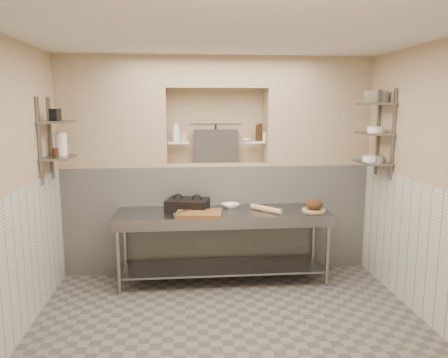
{
  "coord_description": "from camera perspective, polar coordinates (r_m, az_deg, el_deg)",
  "views": [
    {
      "loc": [
        -0.44,
        -3.99,
        2.17
      ],
      "look_at": [
        0.02,
        0.9,
        1.35
      ],
      "focal_mm": 35.0,
      "sensor_mm": 36.0,
      "label": 1
    }
  ],
  "objects": [
    {
      "name": "rolling_pin",
      "position": [
        5.35,
        5.52,
        -3.93
      ],
      "size": [
        0.35,
        0.38,
        0.07
      ],
      "primitive_type": "cylinder",
      "rotation": [
        1.57,
        0.0,
        0.73
      ],
      "color": "#D8B57F",
      "rests_on": "prep_table"
    },
    {
      "name": "ceiling",
      "position": [
        4.07,
        0.98,
        19.07
      ],
      "size": [
        4.0,
        3.9,
        0.1
      ],
      "primitive_type": "cube",
      "color": "silver",
      "rests_on": "ground"
    },
    {
      "name": "box_left_upper",
      "position": [
        5.19,
        -21.19,
        7.84
      ],
      "size": [
        0.12,
        0.12,
        0.13
      ],
      "primitive_type": "cube",
      "rotation": [
        0.0,
        0.0,
        -0.3
      ],
      "color": "black",
      "rests_on": "wall_shelf_left_upper"
    },
    {
      "name": "cutting_board",
      "position": [
        5.15,
        -3.29,
        -4.55
      ],
      "size": [
        0.57,
        0.44,
        0.05
      ],
      "primitive_type": "cube",
      "rotation": [
        0.0,
        0.0,
        -0.14
      ],
      "color": "brown",
      "rests_on": "prep_table"
    },
    {
      "name": "mixing_bowl",
      "position": [
        5.54,
        0.84,
        -3.49
      ],
      "size": [
        0.29,
        0.29,
        0.05
      ],
      "primitive_type": "imported",
      "rotation": [
        0.0,
        0.0,
        0.42
      ],
      "color": "white",
      "rests_on": "prep_table"
    },
    {
      "name": "alcove_shelf_right",
      "position": [
        5.84,
        3.95,
        4.84
      ],
      "size": [
        0.28,
        0.16,
        0.02
      ],
      "primitive_type": "cube",
      "color": "white",
      "rests_on": "backwall_lower"
    },
    {
      "name": "wall_front",
      "position": [
        2.18,
        6.77,
        -11.3
      ],
      "size": [
        4.0,
        0.1,
        2.8
      ],
      "primitive_type": "cube",
      "color": "tan",
      "rests_on": "ground"
    },
    {
      "name": "condiment_b",
      "position": [
        5.83,
        4.41,
        6.03
      ],
      "size": [
        0.05,
        0.05,
        0.22
      ],
      "primitive_type": "cylinder",
      "color": "black",
      "rests_on": "alcove_shelf_right"
    },
    {
      "name": "wall_right",
      "position": [
        4.77,
        26.22,
        -0.81
      ],
      "size": [
        0.1,
        3.9,
        2.8
      ],
      "primitive_type": "cube",
      "color": "tan",
      "rests_on": "ground"
    },
    {
      "name": "backwall_pillar_left",
      "position": [
        5.81,
        -14.26,
        8.5
      ],
      "size": [
        1.35,
        0.4,
        1.4
      ],
      "primitive_type": "cube",
      "color": "tan",
      "rests_on": "backwall_lower"
    },
    {
      "name": "backwall_header",
      "position": [
        5.78,
        -0.99,
        13.74
      ],
      "size": [
        1.3,
        0.4,
        0.4
      ],
      "primitive_type": "cube",
      "color": "tan",
      "rests_on": "backwall_lower"
    },
    {
      "name": "condiment_a",
      "position": [
        5.84,
        4.72,
        6.1
      ],
      "size": [
        0.06,
        0.06,
        0.23
      ],
      "primitive_type": "cylinder",
      "color": "black",
      "rests_on": "alcove_shelf_right"
    },
    {
      "name": "utensil_rail",
      "position": [
        5.93,
        -1.1,
        7.35
      ],
      "size": [
        0.7,
        0.02,
        0.02
      ],
      "primitive_type": "cylinder",
      "rotation": [
        0.0,
        1.57,
        0.0
      ],
      "color": "gray",
      "rests_on": "wall_back"
    },
    {
      "name": "jar_alcove",
      "position": [
        5.8,
        -5.27,
        5.5
      ],
      "size": [
        0.08,
        0.08,
        0.12
      ],
      "primitive_type": "cube",
      "color": "tan",
      "rests_on": "alcove_shelf_left"
    },
    {
      "name": "wall_shelf_right_mid",
      "position": [
        5.54,
        19.04,
        5.65
      ],
      "size": [
        0.3,
        0.5,
        0.02
      ],
      "primitive_type": "cube",
      "color": "slate",
      "rests_on": "wall_right"
    },
    {
      "name": "backwall_pillar_right",
      "position": [
        6.01,
        11.87,
        8.61
      ],
      "size": [
        1.35,
        0.4,
        1.4
      ],
      "primitive_type": "cube",
      "color": "tan",
      "rests_on": "backwall_lower"
    },
    {
      "name": "alcove_sill",
      "position": [
        5.81,
        -0.96,
        1.96
      ],
      "size": [
        1.3,
        0.4,
        0.02
      ],
      "primitive_type": "cube",
      "color": "tan",
      "rests_on": "backwall_lower"
    },
    {
      "name": "wainscot_left",
      "position": [
        4.53,
        -25.46,
        -10.43
      ],
      "size": [
        0.02,
        3.9,
        1.4
      ],
      "primitive_type": "cube",
      "color": "silver",
      "rests_on": "floor"
    },
    {
      "name": "jar_left",
      "position": [
        5.14,
        -21.17,
        3.2
      ],
      "size": [
        0.07,
        0.07,
        0.11
      ],
      "primitive_type": "cylinder",
      "color": "black",
      "rests_on": "wall_shelf_left_lower"
    },
    {
      "name": "shelf_rail_left_a",
      "position": [
        5.48,
        -21.69,
        4.93
      ],
      "size": [
        0.03,
        0.03,
        0.95
      ],
      "primitive_type": "cube",
      "color": "slate",
      "rests_on": "wall_left"
    },
    {
      "name": "floor",
      "position": [
        4.59,
        0.88,
        -19.45
      ],
      "size": [
        4.0,
        3.9,
        0.1
      ],
      "primitive_type": "cube",
      "color": "#69635D",
      "rests_on": "ground"
    },
    {
      "name": "wall_back",
      "position": [
        6.06,
        -1.14,
        2.17
      ],
      "size": [
        4.0,
        0.1,
        2.8
      ],
      "primitive_type": "cube",
      "color": "tan",
      "rests_on": "ground"
    },
    {
      "name": "bowl_right",
      "position": [
        5.6,
        18.76,
        2.57
      ],
      "size": [
        0.22,
        0.22,
        0.07
      ],
      "primitive_type": "cylinder",
      "color": "white",
      "rests_on": "wall_shelf_right_lower"
    },
    {
      "name": "shelf_rail_right_b",
      "position": [
        5.42,
        21.22,
        5.45
      ],
      "size": [
        0.03,
        0.03,
        1.05
      ],
      "primitive_type": "cube",
      "color": "slate",
      "rests_on": "wall_right"
    },
    {
      "name": "bowl_alcove",
      "position": [
        5.77,
        2.99,
        5.11
      ],
      "size": [
        0.15,
        0.15,
        0.04
      ],
      "primitive_type": "imported",
      "rotation": [
        0.0,
        0.0,
        -0.25
      ],
      "color": "white",
      "rests_on": "alcove_shelf_right"
    },
    {
      "name": "knife_blade",
      "position": [
        5.27,
        -2.52,
        -3.94
      ],
      "size": [
        0.26,
        0.13,
        0.01
      ],
      "primitive_type": "cube",
      "rotation": [
        0.0,
        0.0,
        0.39
      ],
      "color": "gray",
      "rests_on": "cutting_board"
    },
    {
      "name": "wall_shelf_left_upper",
      "position": [
        5.24,
        -21.01,
        6.99
      ],
      "size": [
        0.3,
        0.5,
        0.03
      ],
      "primitive_type": "cube",
      "color": "slate",
      "rests_on": "wall_left"
    },
    {
      "name": "prep_table",
      "position": [
        5.42,
        -0.09,
        -6.9
      ],
      "size": [
        2.6,
        0.7,
        0.9
      ],
      "color": "gray",
      "rests_on": "floor"
    },
    {
      "name": "jug_left",
      "position": [
        5.37,
        -20.51,
        4.3
      ],
      "size": [
        0.13,
        0.13,
        0.26
      ],
      "primitive_type": "cylinder",
      "color": "white",
      "rests_on": "wall_shelf_left_lower"
    },
    {
      "name": "bowl_right_mid",
      "position": [
        5.52,
        19.18,
        6.12
      ],
      "size": [
        0.19,
        0.19,
        0.07
      ],
      "primitive_type": "cylinder",
      "color": "white",
      "rests_on": "wall_shelf_right_mid"
    },
    {
      "name": "alcove_shelf_left",
      "position": [
        5.76,
        -5.94,
        4.75
      ],
      "size": [
        0.28,
        0.16,
        0.02
      ],
      "primitive_type": "cube",
      "color": "white",
      "rests_on": "backwall_lower"
    },
    {
      "name": "backwall_lower",
      "position": [
        5.95,
        -0.94,
        -4.84
      ],
      "size": [
        4.0,
        0.4,
        1.4
      ],
      "primitive_type": "cube",
      "color": "silver",
      "rests_on": "floor"
    },
    {
      "name": "wall_left",
      "position": [
        4.37,
        -26.85,
        -1.71
      ],
      "size": [
        0.1,
        3.9,
        2.8
      ],
      "primitive_type": "cube",
      "color": "tan",
      "rests_on": "ground"
    },
    {
      "name": "wall_shelf_right_lower",
      "position": [
        5.58,
        18.85,
        2.06
      ],
      "size": [
        0.3,
        0.5,
        0.02
      ],
      "primitive_type": "cube",
      "color": "slate",
      "rests_on": "wall_right"
    },
    {
      "name": "tongs",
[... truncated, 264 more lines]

